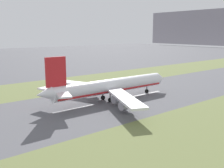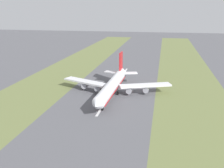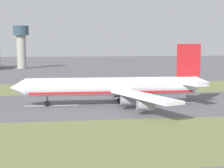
% 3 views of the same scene
% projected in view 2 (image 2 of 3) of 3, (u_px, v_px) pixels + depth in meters
% --- Properties ---
extents(ground_plane, '(800.00, 800.00, 0.00)m').
position_uv_depth(ground_plane, '(109.00, 97.00, 143.81)').
color(ground_plane, '#56565B').
extents(grass_median_west, '(40.00, 600.00, 0.01)m').
position_uv_depth(grass_median_west, '(194.00, 102.00, 135.42)').
color(grass_median_west, olive).
rests_on(grass_median_west, ground).
extents(grass_median_east, '(40.00, 600.00, 0.01)m').
position_uv_depth(grass_median_east, '(33.00, 92.00, 152.20)').
color(grass_median_east, olive).
rests_on(grass_median_east, ground).
extents(centreline_dash_near, '(1.20, 18.00, 0.01)m').
position_uv_depth(centreline_dash_near, '(125.00, 71.00, 201.40)').
color(centreline_dash_near, silver).
rests_on(centreline_dash_near, ground).
extents(centreline_dash_mid, '(1.20, 18.00, 0.01)m').
position_uv_depth(centreline_dash_mid, '(116.00, 86.00, 163.74)').
color(centreline_dash_mid, silver).
rests_on(centreline_dash_mid, ground).
extents(centreline_dash_far, '(1.20, 18.00, 0.01)m').
position_uv_depth(centreline_dash_far, '(101.00, 109.00, 126.08)').
color(centreline_dash_far, silver).
rests_on(centreline_dash_far, ground).
extents(airplane_main_jet, '(64.12, 67.11, 20.20)m').
position_uv_depth(airplane_main_jet, '(113.00, 85.00, 144.73)').
color(airplane_main_jet, white).
rests_on(airplane_main_jet, ground).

